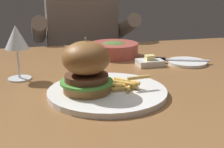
{
  "coord_description": "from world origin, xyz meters",
  "views": [
    {
      "loc": [
        -0.2,
        -0.88,
        1.01
      ],
      "look_at": [
        -0.01,
        -0.14,
        0.78
      ],
      "focal_mm": 50.0,
      "sensor_mm": 36.0,
      "label": 1
    }
  ],
  "objects": [
    {
      "name": "main_plate",
      "position": [
        -0.03,
        -0.17,
        0.75
      ],
      "size": [
        0.3,
        0.3,
        0.01
      ],
      "primitive_type": "cylinder",
      "color": "white",
      "rests_on": "dining_table"
    },
    {
      "name": "butter_dish",
      "position": [
        0.17,
        0.07,
        0.75
      ],
      "size": [
        0.09,
        0.06,
        0.04
      ],
      "color": "white",
      "rests_on": "dining_table"
    },
    {
      "name": "fries_pile",
      "position": [
        0.02,
        -0.17,
        0.77
      ],
      "size": [
        0.11,
        0.1,
        0.03
      ],
      "color": "#E0B251",
      "rests_on": "main_plate"
    },
    {
      "name": "soup_bowl",
      "position": [
        0.09,
        0.23,
        0.77
      ],
      "size": [
        0.18,
        0.18,
        0.06
      ],
      "color": "#B24C42",
      "rests_on": "dining_table"
    },
    {
      "name": "table_knife",
      "position": [
        0.26,
        0.08,
        0.75
      ],
      "size": [
        0.2,
        0.09,
        0.01
      ],
      "color": "silver",
      "rests_on": "bread_plate"
    },
    {
      "name": "diner_person",
      "position": [
        0.05,
        0.76,
        0.56
      ],
      "size": [
        0.51,
        0.36,
        1.18
      ],
      "color": "#282833",
      "rests_on": "ground"
    },
    {
      "name": "wine_glass",
      "position": [
        -0.25,
        0.02,
        0.86
      ],
      "size": [
        0.07,
        0.07,
        0.16
      ],
      "color": "silver",
      "rests_on": "dining_table"
    },
    {
      "name": "dining_table",
      "position": [
        0.0,
        0.0,
        0.66
      ],
      "size": [
        1.45,
        0.97,
        0.74
      ],
      "color": "brown",
      "rests_on": "ground"
    },
    {
      "name": "burger_sandwich",
      "position": [
        -0.08,
        -0.17,
        0.82
      ],
      "size": [
        0.13,
        0.13,
        0.13
      ],
      "color": "#9E6B38",
      "rests_on": "main_plate"
    },
    {
      "name": "bread_plate",
      "position": [
        0.31,
        0.06,
        0.74
      ],
      "size": [
        0.13,
        0.13,
        0.01
      ],
      "primitive_type": "cylinder",
      "color": "white",
      "rests_on": "dining_table"
    }
  ]
}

